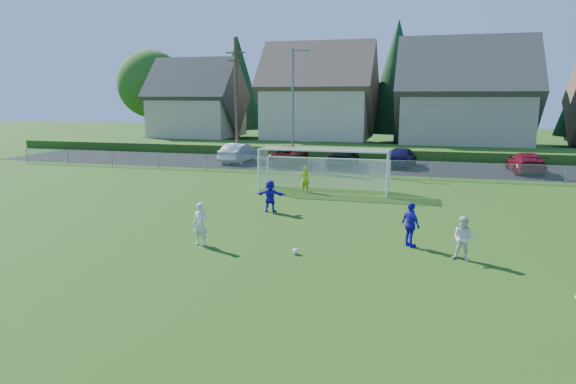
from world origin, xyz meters
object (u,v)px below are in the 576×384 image
(player_white_b, at_px, (464,239))
(car_e, at_px, (402,157))
(player_blue_b, at_px, (270,196))
(car_c, at_px, (289,155))
(car_g, at_px, (526,163))
(soccer_ball, at_px, (296,251))
(goalkeeper, at_px, (305,179))
(car_b, at_px, (239,153))
(soccer_goal, at_px, (325,163))
(player_white_a, at_px, (200,224))
(player_blue_a, at_px, (411,225))
(car_d, at_px, (343,157))

(player_white_b, xyz_separation_m, car_e, (-3.17, 22.98, 0.03))
(player_white_b, xyz_separation_m, player_blue_b, (-8.39, 5.33, 0.01))
(car_c, xyz_separation_m, car_g, (17.53, -0.09, -0.01))
(soccer_ball, height_order, car_g, car_g)
(car_g, bearing_deg, goalkeeper, 37.70)
(goalkeeper, xyz_separation_m, car_c, (-4.01, 11.38, 0.00))
(goalkeeper, bearing_deg, player_blue_b, 92.25)
(car_b, height_order, soccer_goal, soccer_goal)
(car_e, height_order, car_g, car_e)
(car_g, bearing_deg, player_white_a, 54.74)
(player_blue_b, bearing_deg, player_white_b, 144.93)
(soccer_ball, relative_size, car_g, 0.04)
(player_blue_a, height_order, car_c, player_blue_a)
(soccer_ball, height_order, car_d, car_d)
(car_c, distance_m, soccer_goal, 11.97)
(player_white_a, distance_m, car_e, 24.38)
(soccer_ball, distance_m, car_b, 25.41)
(car_d, distance_m, car_e, 4.54)
(car_b, bearing_deg, soccer_goal, 135.49)
(soccer_ball, bearing_deg, car_c, 105.58)
(player_blue_a, bearing_deg, soccer_goal, -10.35)
(goalkeeper, bearing_deg, soccer_goal, -144.80)
(soccer_ball, relative_size, player_blue_b, 0.14)
(player_white_a, bearing_deg, player_white_b, 6.72)
(car_d, bearing_deg, goalkeeper, 90.09)
(car_g, bearing_deg, player_blue_a, 68.53)
(car_e, bearing_deg, player_blue_b, 80.61)
(car_e, xyz_separation_m, car_g, (8.72, -0.91, -0.06))
(goalkeeper, bearing_deg, car_b, -47.45)
(car_e, bearing_deg, car_c, 12.45)
(player_white_a, relative_size, car_b, 0.33)
(soccer_goal, bearing_deg, goalkeeper, -151.46)
(player_blue_b, bearing_deg, car_g, -132.43)
(player_blue_b, height_order, car_e, car_e)
(car_c, relative_size, car_e, 1.14)
(car_d, xyz_separation_m, soccer_goal, (0.65, -10.74, 0.92))
(player_blue_a, distance_m, player_blue_b, 7.82)
(player_blue_a, xyz_separation_m, car_g, (7.31, 20.88, -0.10))
(player_blue_a, distance_m, car_b, 25.55)
(soccer_goal, bearing_deg, car_b, 130.45)
(player_white_a, xyz_separation_m, soccer_goal, (2.28, 11.96, 0.83))
(car_d, bearing_deg, car_g, -178.06)
(car_c, distance_m, car_e, 8.84)
(player_white_b, bearing_deg, car_e, 113.88)
(car_b, height_order, car_g, car_b)
(car_g, xyz_separation_m, soccer_goal, (-12.51, -10.74, 0.90))
(player_white_a, height_order, car_g, player_white_a)
(player_white_a, relative_size, soccer_goal, 0.21)
(car_b, distance_m, car_g, 21.81)
(player_white_b, relative_size, car_b, 0.32)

